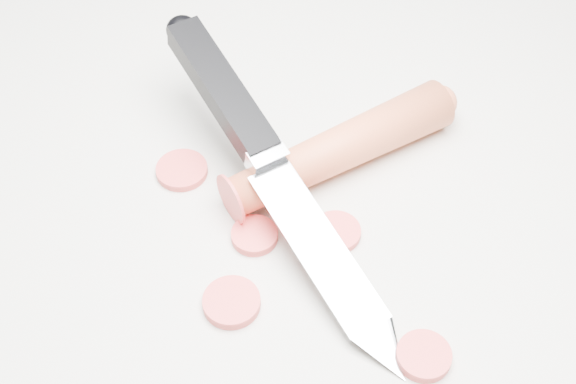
% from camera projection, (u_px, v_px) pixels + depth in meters
% --- Properties ---
extents(ground, '(2.40, 2.40, 0.00)m').
position_uv_depth(ground, '(307.00, 194.00, 0.56)').
color(ground, silver).
rests_on(ground, ground).
extents(carrot, '(0.13, 0.16, 0.03)m').
position_uv_depth(carrot, '(340.00, 149.00, 0.56)').
color(carrot, '#DF5A32').
rests_on(carrot, ground).
extents(carrot_slice_0, '(0.03, 0.03, 0.01)m').
position_uv_depth(carrot_slice_0, '(336.00, 232.00, 0.53)').
color(carrot_slice_0, '#EB3939').
rests_on(carrot_slice_0, ground).
extents(carrot_slice_1, '(0.03, 0.03, 0.01)m').
position_uv_depth(carrot_slice_1, '(424.00, 356.00, 0.48)').
color(carrot_slice_1, '#EB3939').
rests_on(carrot_slice_1, ground).
extents(carrot_slice_2, '(0.03, 0.03, 0.01)m').
position_uv_depth(carrot_slice_2, '(254.00, 235.00, 0.53)').
color(carrot_slice_2, '#EB3939').
rests_on(carrot_slice_2, ground).
extents(carrot_slice_3, '(0.04, 0.04, 0.01)m').
position_uv_depth(carrot_slice_3, '(182.00, 170.00, 0.57)').
color(carrot_slice_3, '#EB3939').
rests_on(carrot_slice_3, ground).
extents(carrot_slice_4, '(0.04, 0.04, 0.01)m').
position_uv_depth(carrot_slice_4, '(232.00, 302.00, 0.50)').
color(carrot_slice_4, '#EB3939').
rests_on(carrot_slice_4, ground).
extents(kitchen_knife, '(0.26, 0.21, 0.08)m').
position_uv_depth(kitchen_knife, '(280.00, 175.00, 0.52)').
color(kitchen_knife, silver).
rests_on(kitchen_knife, ground).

